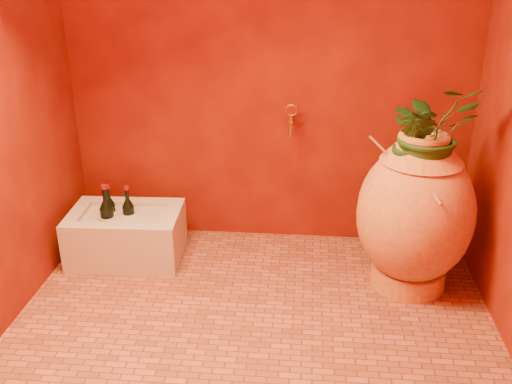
# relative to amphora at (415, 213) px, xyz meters

# --- Properties ---
(floor) EXTENTS (2.50, 2.50, 0.00)m
(floor) POSITION_rel_amphora_xyz_m (-0.85, -0.45, -0.45)
(floor) COLOR #9A4B32
(floor) RESTS_ON ground
(wall_back) EXTENTS (2.50, 0.02, 2.50)m
(wall_back) POSITION_rel_amphora_xyz_m (-0.85, 0.55, 0.80)
(wall_back) COLOR #520A04
(wall_back) RESTS_ON ground
(amphora) EXTENTS (0.84, 0.84, 0.91)m
(amphora) POSITION_rel_amphora_xyz_m (0.00, 0.00, 0.00)
(amphora) COLOR #D28A3B
(amphora) RESTS_ON floor
(stone_basin) EXTENTS (0.69, 0.49, 0.31)m
(stone_basin) POSITION_rel_amphora_xyz_m (-1.70, 0.15, -0.30)
(stone_basin) COLOR #B8B199
(stone_basin) RESTS_ON floor
(wine_bottle_a) EXTENTS (0.07, 0.07, 0.29)m
(wine_bottle_a) POSITION_rel_amphora_xyz_m (-1.81, 0.20, -0.18)
(wine_bottle_a) COLOR black
(wine_bottle_a) RESTS_ON stone_basin
(wine_bottle_b) EXTENTS (0.07, 0.07, 0.30)m
(wine_bottle_b) POSITION_rel_amphora_xyz_m (-1.68, 0.17, -0.17)
(wine_bottle_b) COLOR black
(wine_bottle_b) RESTS_ON stone_basin
(wine_bottle_c) EXTENTS (0.08, 0.08, 0.35)m
(wine_bottle_c) POSITION_rel_amphora_xyz_m (-1.78, 0.08, -0.16)
(wine_bottle_c) COLOR black
(wine_bottle_c) RESTS_ON stone_basin
(wall_tap) EXTENTS (0.08, 0.16, 0.18)m
(wall_tap) POSITION_rel_amphora_xyz_m (-0.71, 0.46, 0.39)
(wall_tap) COLOR #AD6E28
(wall_tap) RESTS_ON wall_back
(plant_main) EXTENTS (0.56, 0.52, 0.51)m
(plant_main) POSITION_rel_amphora_xyz_m (0.02, -0.01, 0.47)
(plant_main) COLOR #1B4318
(plant_main) RESTS_ON amphora
(plant_side) EXTENTS (0.27, 0.26, 0.38)m
(plant_side) POSITION_rel_amphora_xyz_m (-0.07, -0.05, 0.41)
(plant_side) COLOR #1B4318
(plant_side) RESTS_ON amphora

